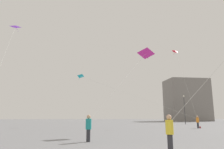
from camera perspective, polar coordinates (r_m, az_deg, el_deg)
The scene contains 10 objects.
person_in_orange at distance 33.37m, azimuth 22.03°, elevation -11.59°, with size 0.38×0.38×1.76m.
person_in_yellow at distance 10.77m, azimuth 15.23°, elevation -14.45°, with size 0.37×0.37×1.70m.
person_in_teal at distance 14.42m, azimuth -6.34°, elevation -13.81°, with size 0.38×0.38×1.73m.
kite_cyan_delta at distance 38.86m, azimuth -7.34°, elevation -0.84°, with size 17.85×9.62×7.94m.
kite_violet_delta at distance 35.20m, azimuth -24.66°, elevation 11.22°, with size 5.03×17.03×14.04m.
kite_magenta_delta at distance 23.73m, azimuth 8.95°, elevation 5.43°, with size 6.92×8.08×7.63m.
kite_crimson_diamond at distance 41.51m, azimuth 16.63°, elevation 5.91°, with size 1.29×7.58×12.82m.
building_left_hall at distance 87.58m, azimuth 19.43°, elevation -6.52°, with size 15.42×10.95×15.89m.
lamppost_east at distance 49.89m, azimuth 18.87°, elevation -7.87°, with size 0.36×0.36×6.28m.
handbag_beside_flyer at distance 33.65m, azimuth 22.60°, elevation -12.99°, with size 0.32×0.14×0.24m, color maroon.
Camera 1 is at (-2.23, -7.43, 1.59)m, focal length 34.02 mm.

